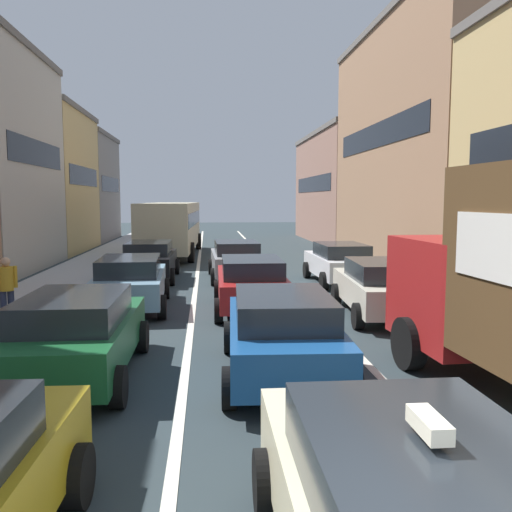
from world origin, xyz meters
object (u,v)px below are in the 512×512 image
(coupe_centre_lane_fourth, at_px, (236,259))
(sedan_left_lane_fourth, at_px, (150,259))
(hatchback_centre_lane_third, at_px, (251,283))
(sedan_right_lane_behind_truck, at_px, (381,287))
(pedestrian_near_kerb, at_px, (6,286))
(sedan_left_lane_third, at_px, (130,281))
(bus_mid_queue_primary, at_px, (172,224))
(wagon_right_lane_far, at_px, (340,262))
(wagon_left_lane_second, at_px, (77,333))
(sedan_centre_lane_second, at_px, (282,332))

(coupe_centre_lane_fourth, bearing_deg, sedan_left_lane_fourth, 86.00)
(coupe_centre_lane_fourth, bearing_deg, hatchback_centre_lane_third, 179.49)
(sedan_left_lane_fourth, xyz_separation_m, sedan_right_lane_behind_truck, (6.78, -7.06, 0.00))
(coupe_centre_lane_fourth, distance_m, pedestrian_near_kerb, 9.14)
(sedan_left_lane_third, bearing_deg, bus_mid_queue_primary, -3.38)
(hatchback_centre_lane_third, bearing_deg, sedan_left_lane_fourth, 30.01)
(sedan_left_lane_third, xyz_separation_m, wagon_right_lane_far, (7.01, 3.99, 0.00))
(hatchback_centre_lane_third, distance_m, pedestrian_near_kerb, 6.27)
(wagon_left_lane_second, height_order, hatchback_centre_lane_third, same)
(coupe_centre_lane_fourth, xyz_separation_m, bus_mid_queue_primary, (-3.03, 8.92, 0.96))
(hatchback_centre_lane_third, height_order, pedestrian_near_kerb, pedestrian_near_kerb)
(coupe_centre_lane_fourth, relative_size, sedan_left_lane_fourth, 1.01)
(wagon_left_lane_second, height_order, pedestrian_near_kerb, pedestrian_near_kerb)
(coupe_centre_lane_fourth, relative_size, wagon_right_lane_far, 1.00)
(sedan_centre_lane_second, height_order, coupe_centre_lane_fourth, same)
(wagon_right_lane_far, bearing_deg, sedan_right_lane_behind_truck, 176.40)
(sedan_left_lane_fourth, bearing_deg, sedan_centre_lane_second, -163.00)
(sedan_right_lane_behind_truck, xyz_separation_m, bus_mid_queue_primary, (-6.50, 15.83, 0.96))
(sedan_right_lane_behind_truck, bearing_deg, pedestrian_near_kerb, 92.95)
(sedan_centre_lane_second, height_order, pedestrian_near_kerb, pedestrian_near_kerb)
(pedestrian_near_kerb, bearing_deg, sedan_right_lane_behind_truck, -125.02)
(sedan_left_lane_fourth, bearing_deg, sedan_left_lane_third, -179.21)
(sedan_right_lane_behind_truck, xyz_separation_m, wagon_right_lane_far, (0.27, 5.52, 0.00))
(sedan_left_lane_third, distance_m, bus_mid_queue_primary, 14.33)
(coupe_centre_lane_fourth, bearing_deg, bus_mid_queue_primary, 17.38)
(hatchback_centre_lane_third, distance_m, sedan_left_lane_fourth, 6.97)
(wagon_left_lane_second, height_order, sedan_right_lane_behind_truck, same)
(coupe_centre_lane_fourth, bearing_deg, sedan_right_lane_behind_truck, -154.79)
(pedestrian_near_kerb, bearing_deg, coupe_centre_lane_fourth, -76.34)
(wagon_left_lane_second, height_order, wagon_right_lane_far, same)
(sedan_right_lane_behind_truck, bearing_deg, sedan_left_lane_fourth, 47.51)
(sedan_left_lane_third, bearing_deg, wagon_left_lane_second, 176.63)
(wagon_right_lane_far, bearing_deg, bus_mid_queue_primary, 32.52)
(wagon_right_lane_far, distance_m, pedestrian_near_kerb, 11.24)
(sedan_left_lane_third, height_order, wagon_right_lane_far, same)
(sedan_left_lane_third, height_order, pedestrian_near_kerb, pedestrian_near_kerb)
(hatchback_centre_lane_third, bearing_deg, sedan_left_lane_third, 81.42)
(sedan_right_lane_behind_truck, bearing_deg, wagon_right_lane_far, 0.84)
(wagon_left_lane_second, bearing_deg, hatchback_centre_lane_third, -32.87)
(wagon_left_lane_second, relative_size, wagon_right_lane_far, 1.00)
(sedan_left_lane_third, bearing_deg, sedan_centre_lane_second, -153.04)
(sedan_centre_lane_second, distance_m, sedan_left_lane_fourth, 12.15)
(sedan_left_lane_fourth, bearing_deg, wagon_right_lane_far, -101.96)
(sedan_centre_lane_second, distance_m, pedestrian_near_kerb, 7.85)
(coupe_centre_lane_fourth, height_order, pedestrian_near_kerb, pedestrian_near_kerb)
(hatchback_centre_lane_third, bearing_deg, sedan_centre_lane_second, -178.49)
(sedan_centre_lane_second, bearing_deg, wagon_left_lane_second, 88.66)
(wagon_left_lane_second, relative_size, pedestrian_near_kerb, 2.59)
(wagon_right_lane_far, bearing_deg, wagon_left_lane_second, 143.47)
(pedestrian_near_kerb, bearing_deg, wagon_right_lane_far, -95.57)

